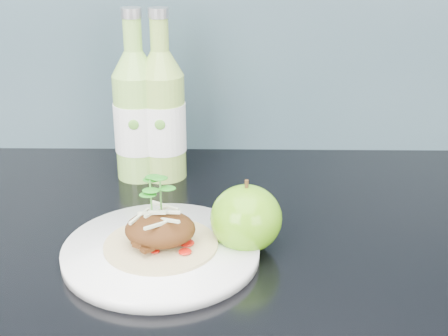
{
  "coord_description": "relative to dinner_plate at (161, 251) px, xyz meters",
  "views": [
    {
      "loc": [
        0.08,
        0.88,
        1.31
      ],
      "look_at": [
        0.07,
        1.64,
        1.0
      ],
      "focal_mm": 50.0,
      "sensor_mm": 36.0,
      "label": 1
    }
  ],
  "objects": [
    {
      "name": "cider_bottle_left",
      "position": [
        -0.06,
        0.27,
        0.1
      ],
      "size": [
        0.1,
        0.1,
        0.28
      ],
      "rotation": [
        0.0,
        0.0,
        0.38
      ],
      "color": "#8DC753",
      "rests_on": "kitchen_counter"
    },
    {
      "name": "green_apple",
      "position": [
        0.11,
        0.02,
        0.04
      ],
      "size": [
        0.12,
        0.12,
        0.1
      ],
      "rotation": [
        0.0,
        0.0,
        0.3
      ],
      "color": "#3B8C0F",
      "rests_on": "kitchen_counter"
    },
    {
      "name": "cider_bottle_right",
      "position": [
        -0.02,
        0.27,
        0.1
      ],
      "size": [
        0.1,
        0.1,
        0.28
      ],
      "rotation": [
        0.0,
        0.0,
        -0.42
      ],
      "color": "#90B94D",
      "rests_on": "kitchen_counter"
    },
    {
      "name": "pork_taco",
      "position": [
        0.0,
        0.0,
        0.04
      ],
      "size": [
        0.15,
        0.15,
        0.1
      ],
      "color": "tan",
      "rests_on": "dinner_plate"
    },
    {
      "name": "dinner_plate",
      "position": [
        0.0,
        0.0,
        0.0
      ],
      "size": [
        0.31,
        0.31,
        0.02
      ],
      "color": "white",
      "rests_on": "kitchen_counter"
    }
  ]
}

